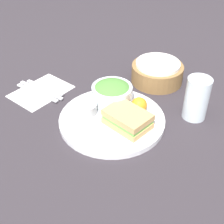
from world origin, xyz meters
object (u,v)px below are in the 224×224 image
at_px(sandwich, 127,119).
at_px(dressing_cup, 87,108).
at_px(knife, 41,90).
at_px(spoon, 45,88).
at_px(fork, 37,93).
at_px(drink_glass, 197,98).
at_px(salad_bowl, 112,93).
at_px(plate, 112,120).
at_px(bread_basket, 157,72).

height_order(sandwich, dressing_cup, sandwich).
bearing_deg(knife, spoon, -90.00).
bearing_deg(fork, drink_glass, -159.43).
height_order(sandwich, drink_glass, drink_glass).
relative_size(salad_bowl, dressing_cup, 1.98).
bearing_deg(salad_bowl, spoon, -164.36).
bearing_deg(knife, fork, 90.00).
relative_size(drink_glass, spoon, 0.81).
bearing_deg(drink_glass, sandwich, -122.79).
height_order(plate, dressing_cup, dressing_cup).
relative_size(dressing_cup, knife, 0.33).
bearing_deg(knife, salad_bowl, -165.79).
height_order(sandwich, spoon, sandwich).
bearing_deg(salad_bowl, bread_basket, 83.88).
bearing_deg(dressing_cup, drink_glass, 39.91).
bearing_deg(fork, sandwich, -178.31).
bearing_deg(plate, salad_bowl, 129.38).
relative_size(plate, spoon, 1.93).
height_order(plate, salad_bowl, salad_bowl).
bearing_deg(knife, plate, 180.00).
distance_m(sandwich, knife, 0.34).
relative_size(knife, spoon, 1.17).
height_order(plate, drink_glass, drink_glass).
relative_size(drink_glass, fork, 0.73).
distance_m(salad_bowl, knife, 0.25).
xyz_separation_m(drink_glass, spoon, (-0.45, -0.18, -0.06)).
bearing_deg(salad_bowl, fork, -156.32).
distance_m(plate, drink_glass, 0.25).
bearing_deg(dressing_cup, fork, -175.18).
xyz_separation_m(drink_glass, bread_basket, (-0.19, 0.10, -0.03)).
relative_size(plate, bread_basket, 1.74).
distance_m(salad_bowl, drink_glass, 0.25).
xyz_separation_m(plate, knife, (-0.28, -0.03, -0.00)).
bearing_deg(knife, bread_basket, -136.22).
distance_m(bread_basket, spoon, 0.38).
height_order(dressing_cup, bread_basket, bread_basket).
distance_m(sandwich, dressing_cup, 0.13).
height_order(sandwich, fork, sandwich).
xyz_separation_m(plate, bread_basket, (-0.02, 0.27, 0.03)).
bearing_deg(spoon, drink_glass, -163.39).
distance_m(fork, knife, 0.02).
xyz_separation_m(plate, dressing_cup, (-0.07, -0.03, 0.02)).
bearing_deg(drink_glass, plate, -134.13).
bearing_deg(sandwich, bread_basket, 105.98).
relative_size(salad_bowl, fork, 0.69).
height_order(plate, sandwich, sandwich).
height_order(plate, fork, plate).
height_order(plate, bread_basket, bread_basket).
distance_m(plate, dressing_cup, 0.08).
bearing_deg(drink_glass, spoon, -157.87).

